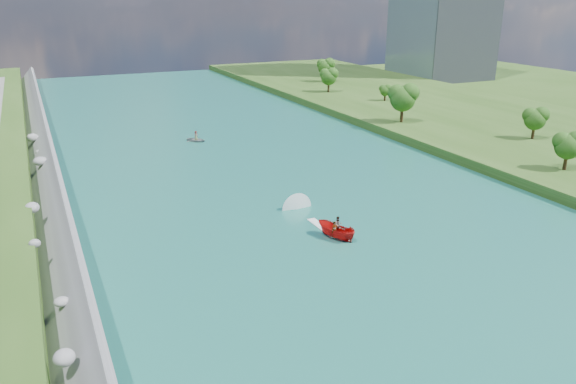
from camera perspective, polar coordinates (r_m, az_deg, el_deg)
name	(u,v)px	position (r m, az deg, el deg)	size (l,w,h in m)	color
ground	(385,270)	(50.34, 9.85, -7.86)	(260.00, 260.00, 0.00)	#2D5119
river_water	(289,199)	(66.24, 0.12, -0.69)	(55.00, 240.00, 0.10)	#1C6A60
riprap_bank	(52,221)	(59.77, -22.82, -2.76)	(4.46, 236.00, 4.11)	slate
motorboat	(329,226)	(56.68, 4.22, -3.49)	(3.60, 19.08, 2.00)	red
raft	(196,139)	(93.41, -9.31, 5.34)	(3.96, 4.06, 1.71)	gray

